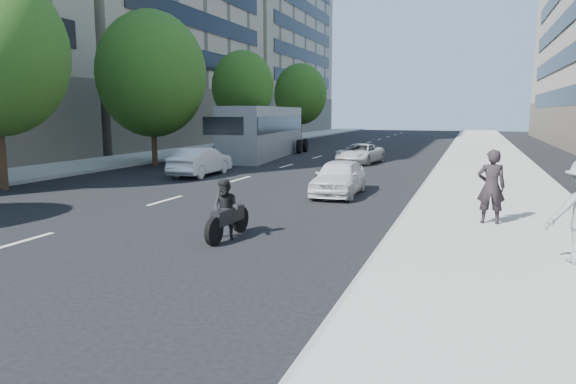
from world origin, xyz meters
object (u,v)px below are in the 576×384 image
at_px(motorcycle, 226,212).
at_px(bus, 265,132).
at_px(white_sedan_far, 360,154).
at_px(white_sedan_mid, 201,161).
at_px(pedestrian_woman, 491,187).
at_px(white_sedan_near, 339,177).

xyz_separation_m(motorcycle, bus, (-7.73, 21.13, 1.00)).
bearing_deg(white_sedan_far, bus, 169.19).
distance_m(white_sedan_far, bus, 7.40).
height_order(white_sedan_mid, white_sedan_far, white_sedan_mid).
distance_m(pedestrian_woman, motorcycle, 6.70).
bearing_deg(bus, white_sedan_far, -25.18).
relative_size(pedestrian_woman, white_sedan_near, 0.50).
height_order(pedestrian_woman, white_sedan_far, pedestrian_woman).
distance_m(white_sedan_near, white_sedan_mid, 8.29).
distance_m(white_sedan_near, bus, 16.40).
bearing_deg(white_sedan_near, motorcycle, -98.77).
bearing_deg(white_sedan_far, motorcycle, -79.90).
bearing_deg(motorcycle, white_sedan_mid, 124.98).
xyz_separation_m(white_sedan_near, motorcycle, (-0.88, -7.20, -0.01)).
bearing_deg(bus, white_sedan_mid, -90.87).
relative_size(white_sedan_far, bus, 0.33).
height_order(white_sedan_far, motorcycle, motorcycle).
xyz_separation_m(white_sedan_near, white_sedan_mid, (-7.55, 3.43, 0.02)).
relative_size(white_sedan_near, white_sedan_mid, 0.94).
height_order(white_sedan_far, bus, bus).
bearing_deg(motorcycle, white_sedan_far, 95.28).
relative_size(white_sedan_mid, bus, 0.33).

